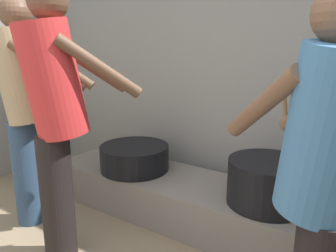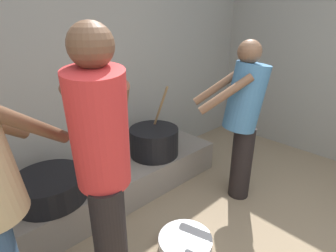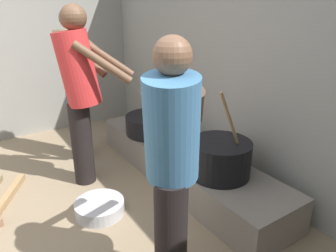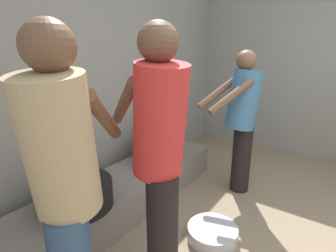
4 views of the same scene
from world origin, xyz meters
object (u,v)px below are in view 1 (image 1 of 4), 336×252
(cooking_pot_secondary, at_px, (135,157))
(cook_in_blue_shirt, at_px, (326,179))
(cooking_pot_main, at_px, (268,182))
(cook_in_tan_shirt, at_px, (24,100))
(cook_in_red_shirt, at_px, (56,109))

(cooking_pot_secondary, relative_size, cook_in_blue_shirt, 0.37)
(cooking_pot_main, distance_m, cook_in_tan_shirt, 1.76)
(cook_in_blue_shirt, height_order, cook_in_red_shirt, cook_in_red_shirt)
(cooking_pot_secondary, distance_m, cook_in_red_shirt, 0.94)
(cooking_pot_secondary, bearing_deg, cook_in_red_shirt, -85.01)
(cook_in_blue_shirt, bearing_deg, cook_in_tan_shirt, 176.52)
(cook_in_tan_shirt, bearing_deg, cooking_pot_secondary, 53.82)
(cooking_pot_secondary, xyz_separation_m, cook_in_red_shirt, (0.07, -0.77, 0.53))
(cooking_pot_secondary, height_order, cook_in_blue_shirt, cook_in_blue_shirt)
(cooking_pot_secondary, height_order, cook_in_red_shirt, cook_in_red_shirt)
(cooking_pot_main, height_order, cook_in_tan_shirt, cook_in_tan_shirt)
(cook_in_red_shirt, bearing_deg, cooking_pot_secondary, 94.99)
(cooking_pot_main, distance_m, cooking_pot_secondary, 1.10)
(cooking_pot_secondary, relative_size, cook_in_tan_shirt, 0.34)
(cooking_pot_main, relative_size, cook_in_tan_shirt, 0.45)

